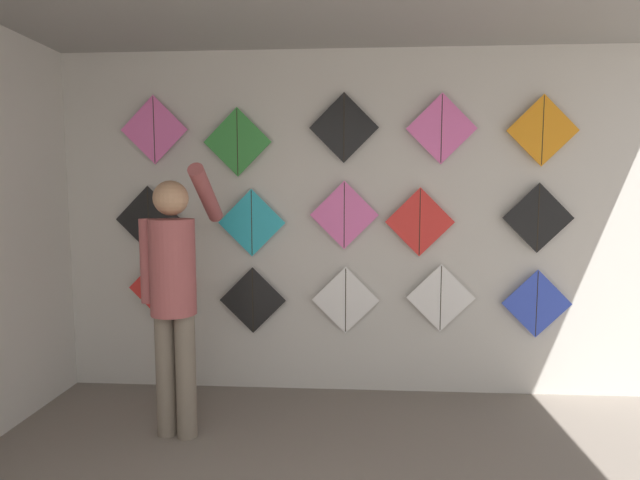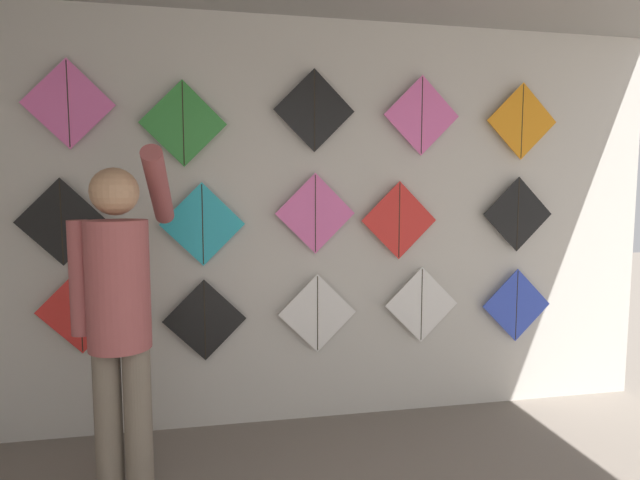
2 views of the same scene
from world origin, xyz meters
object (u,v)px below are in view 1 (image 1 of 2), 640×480
Objects in this scene: kite_0 at (161,288)px; kite_4 at (537,304)px; kite_1 at (253,300)px; kite_11 at (237,142)px; kite_6 at (252,223)px; kite_7 at (344,215)px; kite_10 at (154,130)px; kite_12 at (344,128)px; kite_8 at (420,222)px; kite_13 at (442,129)px; kite_9 at (538,218)px; kite_3 at (441,298)px; kite_5 at (149,219)px; shopkeeper at (174,285)px; kite_14 at (543,130)px; kite_2 at (346,300)px.

kite_4 is (3.07, 0.00, -0.09)m from kite_0.
kite_1 is 1.30m from kite_11.
kite_7 is at bearing 0.00° from kite_6.
kite_12 reaches higher than kite_10.
kite_11 is (-1.47, 0.00, 0.64)m from kite_8.
kite_9 is at bearing 0.00° from kite_13.
kite_13 is (-0.03, 0.00, 1.35)m from kite_3.
kite_12 reaches higher than kite_9.
kite_0 is 0.58m from kite_5.
kite_8 is (2.22, 0.00, -0.01)m from kite_5.
kite_13 is at bearing 32.99° from shopkeeper.
kite_8 is at bearing 0.00° from kite_12.
kite_6 is 1.00× the size of kite_10.
kite_9 is at bearing 0.00° from kite_0.
shopkeeper reaches higher than kite_4.
kite_13 reaches higher than kite_14.
kite_2 is at bearing 0.00° from kite_5.
kite_2 is at bearing 180.00° from kite_13.
kite_6 is at bearing 180.00° from kite_9.
kite_9 is (3.05, 0.00, 0.60)m from kite_0.
kite_0 is 0.78m from kite_1.
kite_13 is (2.30, 0.00, -0.01)m from kite_10.
kite_12 reaches higher than kite_5.
kite_2 is 1.57m from kite_13.
shopkeeper is 2.80m from kite_9.
kite_1 is 1.00× the size of kite_11.
kite_12 is (0.75, 0.00, 1.40)m from kite_1.
kite_5 is (-3.16, 0.00, 0.66)m from kite_4.
kite_12 reaches higher than kite_11.
shopkeeper is at bearing -115.30° from kite_6.
kite_9 is at bearing 0.00° from kite_1.
kite_11 reaches higher than kite_8.
kite_12 is (1.54, 0.00, 0.00)m from kite_10.
kite_14 reaches higher than kite_4.
kite_3 reaches higher than kite_4.
kite_6 is (-0.77, 0.00, 0.63)m from kite_2.
kite_6 is 1.07m from kite_12.
kite_9 is 1.00× the size of kite_13.
kite_6 is at bearing 74.94° from shopkeeper.
kite_1 is 1.00× the size of kite_4.
kite_11 is (-0.11, 0.00, 1.30)m from kite_1.
kite_5 is at bearing 180.00° from kite_14.
kite_3 is at bearing 0.00° from kite_12.
kite_2 is at bearing 180.00° from kite_8.
kite_9 is 1.00× the size of kite_14.
kite_5 is 1.00× the size of kite_14.
kite_9 is 0.68m from kite_14.
shopkeeper is 3.36× the size of kite_3.
kite_4 is at bearing 0.00° from kite_6.
kite_7 reaches higher than kite_0.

